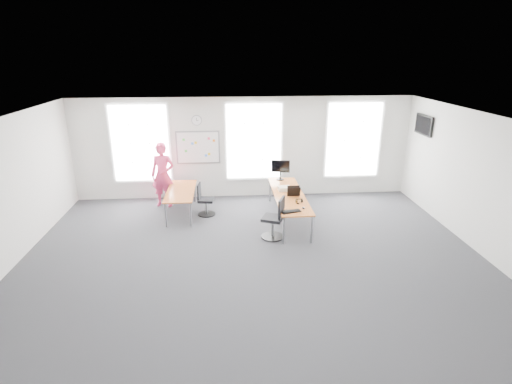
{
  "coord_description": "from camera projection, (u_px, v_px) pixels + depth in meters",
  "views": [
    {
      "loc": [
        -0.54,
        -7.62,
        4.24
      ],
      "look_at": [
        0.15,
        1.2,
        1.1
      ],
      "focal_mm": 28.0,
      "sensor_mm": 36.0,
      "label": 1
    }
  ],
  "objects": [
    {
      "name": "floor",
      "position": [
        254.0,
        259.0,
        8.62
      ],
      "size": [
        10.0,
        10.0,
        0.0
      ],
      "primitive_type": "plane",
      "color": "#252429",
      "rests_on": "ground"
    },
    {
      "name": "ceiling",
      "position": [
        253.0,
        119.0,
        7.61
      ],
      "size": [
        10.0,
        10.0,
        0.0
      ],
      "primitive_type": "plane",
      "rotation": [
        3.14,
        0.0,
        0.0
      ],
      "color": "silver",
      "rests_on": "ground"
    },
    {
      "name": "wall_back",
      "position": [
        244.0,
        148.0,
        11.87
      ],
      "size": [
        10.0,
        0.0,
        10.0
      ],
      "primitive_type": "plane",
      "rotation": [
        1.57,
        0.0,
        0.0
      ],
      "color": "silver",
      "rests_on": "ground"
    },
    {
      "name": "wall_front",
      "position": [
        280.0,
        317.0,
        4.36
      ],
      "size": [
        10.0,
        0.0,
        10.0
      ],
      "primitive_type": "plane",
      "rotation": [
        -1.57,
        0.0,
        0.0
      ],
      "color": "silver",
      "rests_on": "ground"
    },
    {
      "name": "wall_right",
      "position": [
        488.0,
        187.0,
        8.48
      ],
      "size": [
        0.0,
        10.0,
        10.0
      ],
      "primitive_type": "plane",
      "rotation": [
        1.57,
        0.0,
        -1.57
      ],
      "color": "silver",
      "rests_on": "ground"
    },
    {
      "name": "window_left",
      "position": [
        140.0,
        143.0,
        11.56
      ],
      "size": [
        1.6,
        0.06,
        2.2
      ],
      "primitive_type": "cube",
      "color": "silver",
      "rests_on": "wall_back"
    },
    {
      "name": "window_mid",
      "position": [
        254.0,
        142.0,
        11.8
      ],
      "size": [
        1.6,
        0.06,
        2.2
      ],
      "primitive_type": "cube",
      "color": "silver",
      "rests_on": "wall_back"
    },
    {
      "name": "window_right",
      "position": [
        353.0,
        140.0,
        12.02
      ],
      "size": [
        1.6,
        0.06,
        2.2
      ],
      "primitive_type": "cube",
      "color": "silver",
      "rests_on": "wall_back"
    },
    {
      "name": "desk_right",
      "position": [
        289.0,
        196.0,
        10.39
      ],
      "size": [
        0.78,
        2.92,
        0.71
      ],
      "color": "#D16C31",
      "rests_on": "ground"
    },
    {
      "name": "desk_left",
      "position": [
        181.0,
        192.0,
        10.79
      ],
      "size": [
        0.74,
        1.86,
        0.68
      ],
      "color": "#D16C31",
      "rests_on": "ground"
    },
    {
      "name": "chair_right",
      "position": [
        275.0,
        220.0,
        9.44
      ],
      "size": [
        0.6,
        0.6,
        1.03
      ],
      "rotation": [
        0.0,
        0.0,
        -1.96
      ],
      "color": "black",
      "rests_on": "ground"
    },
    {
      "name": "chair_left",
      "position": [
        204.0,
        201.0,
        10.81
      ],
      "size": [
        0.47,
        0.47,
        0.89
      ],
      "rotation": [
        0.0,
        0.0,
        1.45
      ],
      "color": "black",
      "rests_on": "ground"
    },
    {
      "name": "person",
      "position": [
        163.0,
        175.0,
        11.27
      ],
      "size": [
        0.74,
        0.56,
        1.84
      ],
      "primitive_type": "imported",
      "rotation": [
        0.0,
        0.0,
        -0.19
      ],
      "color": "#E13967",
      "rests_on": "ground"
    },
    {
      "name": "whiteboard",
      "position": [
        198.0,
        148.0,
        11.73
      ],
      "size": [
        1.2,
        0.03,
        0.9
      ],
      "primitive_type": "cube",
      "color": "white",
      "rests_on": "wall_back"
    },
    {
      "name": "wall_clock",
      "position": [
        197.0,
        120.0,
        11.46
      ],
      "size": [
        0.3,
        0.04,
        0.3
      ],
      "primitive_type": "cylinder",
      "rotation": [
        1.57,
        0.0,
        0.0
      ],
      "color": "gray",
      "rests_on": "wall_back"
    },
    {
      "name": "tv",
      "position": [
        424.0,
        125.0,
        11.03
      ],
      "size": [
        0.06,
        0.9,
        0.55
      ],
      "primitive_type": "cube",
      "color": "black",
      "rests_on": "wall_right"
    },
    {
      "name": "keyboard",
      "position": [
        291.0,
        211.0,
        9.24
      ],
      "size": [
        0.49,
        0.3,
        0.02
      ],
      "primitive_type": "cube",
      "rotation": [
        0.0,
        0.0,
        0.31
      ],
      "color": "black",
      "rests_on": "desk_right"
    },
    {
      "name": "mouse",
      "position": [
        304.0,
        208.0,
        9.42
      ],
      "size": [
        0.1,
        0.12,
        0.04
      ],
      "primitive_type": "ellipsoid",
      "rotation": [
        0.0,
        0.0,
        0.32
      ],
      "color": "black",
      "rests_on": "desk_right"
    },
    {
      "name": "lens_cap",
      "position": [
        298.0,
        204.0,
        9.74
      ],
      "size": [
        0.08,
        0.08,
        0.01
      ],
      "primitive_type": "cylinder",
      "rotation": [
        0.0,
        0.0,
        -0.1
      ],
      "color": "black",
      "rests_on": "desk_right"
    },
    {
      "name": "headphones",
      "position": [
        299.0,
        201.0,
        9.81
      ],
      "size": [
        0.17,
        0.09,
        0.1
      ],
      "rotation": [
        0.0,
        0.0,
        0.05
      ],
      "color": "black",
      "rests_on": "desk_right"
    },
    {
      "name": "laptop_sleeve",
      "position": [
        294.0,
        191.0,
        10.21
      ],
      "size": [
        0.33,
        0.18,
        0.27
      ],
      "rotation": [
        0.0,
        0.0,
        -0.02
      ],
      "color": "black",
      "rests_on": "desk_right"
    },
    {
      "name": "paper_stack",
      "position": [
        284.0,
        189.0,
        10.64
      ],
      "size": [
        0.35,
        0.27,
        0.11
      ],
      "primitive_type": "cube",
      "rotation": [
        0.0,
        0.0,
        0.09
      ],
      "color": "beige",
      "rests_on": "desk_right"
    },
    {
      "name": "monitor",
      "position": [
        281.0,
        168.0,
        11.42
      ],
      "size": [
        0.52,
        0.21,
        0.59
      ],
      "rotation": [
        0.0,
        0.0,
        -0.19
      ],
      "color": "black",
      "rests_on": "desk_right"
    }
  ]
}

